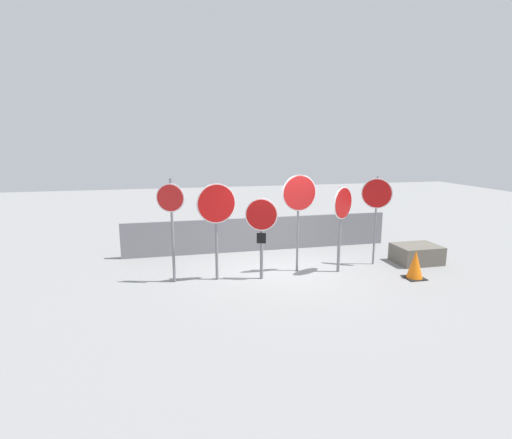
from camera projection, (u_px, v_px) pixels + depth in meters
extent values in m
plane|color=gray|center=(280.00, 272.00, 10.35)|extent=(40.00, 40.00, 0.00)
cube|color=slate|center=(260.00, 234.00, 12.38)|extent=(8.29, 0.12, 1.05)
cylinder|color=slate|center=(173.00, 231.00, 9.42)|extent=(0.07, 0.07, 2.51)
cylinder|color=white|center=(170.00, 198.00, 9.21)|extent=(0.65, 0.25, 0.68)
cylinder|color=red|center=(170.00, 198.00, 9.20)|extent=(0.59, 0.23, 0.62)
cylinder|color=slate|center=(216.00, 232.00, 9.61)|extent=(0.07, 0.07, 2.38)
cylinder|color=white|center=(216.00, 203.00, 9.42)|extent=(0.95, 0.15, 0.96)
cylinder|color=#AD0F0F|center=(217.00, 204.00, 9.40)|extent=(0.89, 0.14, 0.90)
cylinder|color=slate|center=(262.00, 241.00, 9.71)|extent=(0.08, 0.08, 1.91)
cylinder|color=white|center=(261.00, 215.00, 9.52)|extent=(0.75, 0.29, 0.79)
cylinder|color=#AD0F0F|center=(261.00, 215.00, 9.50)|extent=(0.70, 0.27, 0.73)
cube|color=black|center=(261.00, 238.00, 9.63)|extent=(0.22, 0.10, 0.25)
cylinder|color=slate|center=(298.00, 226.00, 10.27)|extent=(0.06, 0.06, 2.41)
cylinder|color=white|center=(299.00, 193.00, 10.06)|extent=(0.93, 0.11, 0.93)
cylinder|color=red|center=(300.00, 193.00, 10.04)|extent=(0.87, 0.10, 0.87)
cylinder|color=slate|center=(340.00, 230.00, 10.21)|extent=(0.08, 0.08, 2.22)
cylinder|color=white|center=(343.00, 203.00, 10.03)|extent=(0.69, 0.49, 0.82)
cylinder|color=#AD0F0F|center=(344.00, 203.00, 10.02)|extent=(0.64, 0.45, 0.76)
cylinder|color=slate|center=(375.00, 221.00, 10.84)|extent=(0.05, 0.05, 2.43)
cylinder|color=white|center=(377.00, 193.00, 10.64)|extent=(0.70, 0.46, 0.82)
cylinder|color=#AD0F0F|center=(377.00, 193.00, 10.63)|extent=(0.65, 0.43, 0.76)
cube|color=black|center=(414.00, 278.00, 9.91)|extent=(0.47, 0.47, 0.02)
cone|color=orange|center=(415.00, 264.00, 9.85)|extent=(0.39, 0.39, 0.69)
cube|color=#605B51|center=(416.00, 254.00, 11.15)|extent=(1.20, 0.94, 0.50)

